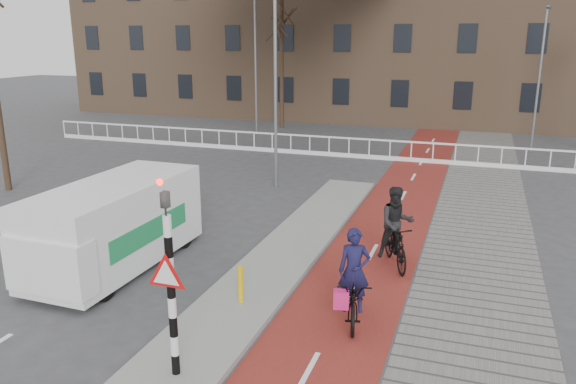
% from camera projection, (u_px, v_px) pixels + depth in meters
% --- Properties ---
extents(ground, '(120.00, 120.00, 0.00)m').
position_uv_depth(ground, '(253.00, 330.00, 11.39)').
color(ground, '#38383A').
rests_on(ground, ground).
extents(bike_lane, '(2.50, 60.00, 0.01)m').
position_uv_depth(bike_lane, '(399.00, 203.00, 20.01)').
color(bike_lane, maroon).
rests_on(bike_lane, ground).
extents(sidewalk, '(3.00, 60.00, 0.01)m').
position_uv_depth(sidewalk, '(482.00, 211.00, 19.13)').
color(sidewalk, slate).
rests_on(sidewalk, ground).
extents(curb_island, '(1.80, 16.00, 0.12)m').
position_uv_depth(curb_island, '(286.00, 253.00, 15.24)').
color(curb_island, gray).
rests_on(curb_island, ground).
extents(traffic_signal, '(0.80, 0.80, 3.68)m').
position_uv_depth(traffic_signal, '(170.00, 274.00, 9.21)').
color(traffic_signal, black).
rests_on(traffic_signal, curb_island).
extents(bollard, '(0.12, 0.12, 0.83)m').
position_uv_depth(bollard, '(241.00, 284.00, 12.23)').
color(bollard, gold).
rests_on(bollard, curb_island).
extents(cyclist_near, '(1.12, 2.06, 2.02)m').
position_uv_depth(cyclist_near, '(353.00, 291.00, 11.56)').
color(cyclist_near, black).
rests_on(cyclist_near, bike_lane).
extents(cyclist_far, '(1.32, 2.05, 2.12)m').
position_uv_depth(cyclist_far, '(396.00, 234.00, 14.29)').
color(cyclist_far, black).
rests_on(cyclist_far, bike_lane).
extents(van, '(2.15, 5.17, 2.21)m').
position_uv_depth(van, '(115.00, 224.00, 14.23)').
color(van, silver).
rests_on(van, ground).
extents(railing, '(28.00, 0.10, 0.99)m').
position_uv_depth(railing, '(291.00, 147.00, 28.36)').
color(railing, silver).
rests_on(railing, ground).
extents(townhouse_row, '(46.00, 10.00, 15.90)m').
position_uv_depth(townhouse_row, '(387.00, 5.00, 39.35)').
color(townhouse_row, '#7F6047').
rests_on(townhouse_row, ground).
extents(tree_mid, '(0.26, 0.26, 7.95)m').
position_uv_depth(tree_mid, '(282.00, 65.00, 35.28)').
color(tree_mid, black).
rests_on(tree_mid, ground).
extents(streetlight_near, '(0.12, 0.12, 7.77)m').
position_uv_depth(streetlight_near, '(275.00, 87.00, 21.13)').
color(streetlight_near, slate).
rests_on(streetlight_near, ground).
extents(streetlight_left, '(0.12, 0.12, 8.26)m').
position_uv_depth(streetlight_left, '(256.00, 64.00, 32.89)').
color(streetlight_left, slate).
rests_on(streetlight_left, ground).
extents(streetlight_right, '(0.12, 0.12, 7.16)m').
position_uv_depth(streetlight_right, '(539.00, 81.00, 28.03)').
color(streetlight_right, slate).
rests_on(streetlight_right, ground).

